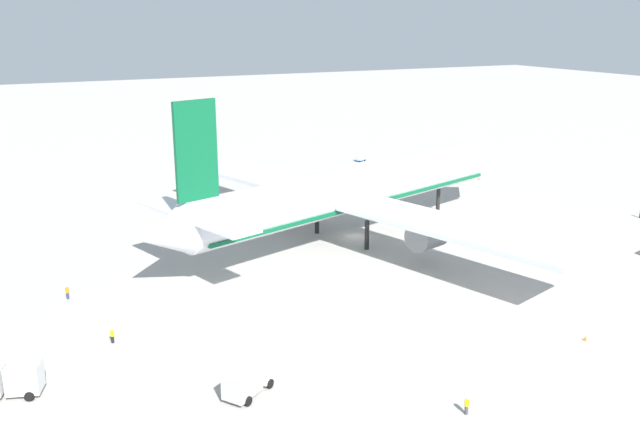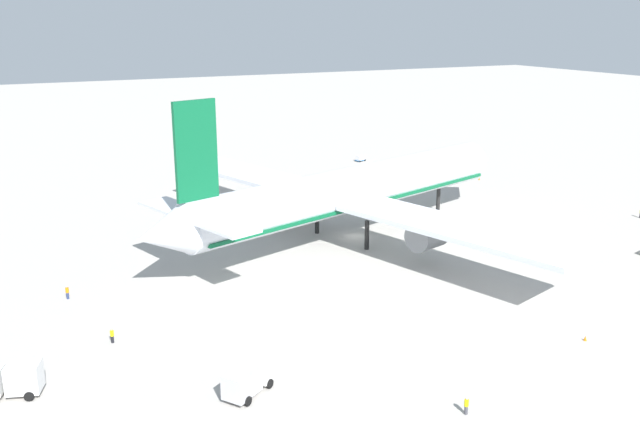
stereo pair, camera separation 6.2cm
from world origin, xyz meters
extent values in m
plane|color=#ADA8A0|center=(0.00, 0.00, 0.00)|extent=(600.00, 600.00, 0.00)
cylinder|color=silver|center=(0.00, 0.00, 7.87)|extent=(60.53, 24.49, 6.88)
cone|color=silver|center=(31.89, 9.76, 7.87)|extent=(7.23, 8.05, 6.74)
cone|color=silver|center=(-32.54, -9.96, 7.87)|extent=(8.49, 8.26, 6.53)
cube|color=#0C5933|center=(-27.34, -8.37, 17.55)|extent=(5.88, 2.23, 12.49)
cube|color=silver|center=(-29.54, -2.90, 9.24)|extent=(7.04, 10.55, 0.36)
cube|color=silver|center=(-26.10, -14.13, 9.24)|extent=(7.04, 10.55, 0.36)
cube|color=silver|center=(-9.10, 19.28, 6.83)|extent=(18.95, 36.41, 0.70)
cylinder|color=slate|center=(-6.59, 14.51, 4.54)|extent=(6.74, 5.43, 3.88)
cube|color=silver|center=(3.25, -21.07, 6.83)|extent=(18.95, 36.41, 0.70)
cylinder|color=slate|center=(2.66, -15.71, 4.44)|extent=(5.93, 5.35, 4.08)
cylinder|color=black|center=(20.48, 6.27, 2.21)|extent=(0.70, 0.70, 4.43)
cylinder|color=black|center=(-4.52, 4.30, 2.21)|extent=(0.70, 0.70, 4.43)
cylinder|color=black|center=(-1.33, -6.10, 2.21)|extent=(0.70, 0.70, 4.43)
cube|color=#0C5933|center=(0.00, 0.00, 5.97)|extent=(58.08, 23.44, 0.50)
cube|color=silver|center=(-50.00, -27.71, 1.78)|extent=(3.57, 3.19, 2.66)
cylinder|color=black|center=(-51.91, -25.80, 0.45)|extent=(0.95, 0.58, 0.90)
cylinder|color=black|center=(-49.81, -29.02, 0.45)|extent=(0.95, 0.58, 0.90)
cylinder|color=black|center=(-49.03, -26.81, 0.45)|extent=(0.95, 0.58, 0.90)
cube|color=white|center=(-29.94, -35.57, 1.40)|extent=(2.61, 2.78, 1.90)
cube|color=#B2B2B7|center=(-32.39, -37.22, 1.59)|extent=(4.07, 3.76, 2.27)
cube|color=black|center=(-29.47, -35.24, 1.88)|extent=(1.12, 1.61, 0.84)
cylinder|color=black|center=(-30.70, -34.73, 0.45)|extent=(0.91, 0.75, 0.90)
cylinder|color=black|center=(-29.45, -36.59, 0.45)|extent=(0.91, 0.75, 0.90)
cylinder|color=black|center=(-33.61, -36.69, 0.45)|extent=(0.91, 0.75, 0.90)
cylinder|color=black|center=(-32.35, -38.55, 0.45)|extent=(0.91, 0.75, 0.90)
cube|color=#26598C|center=(29.84, 50.83, 0.28)|extent=(2.72, 2.09, 0.15)
cylinder|color=#333338|center=(31.26, 51.31, 0.28)|extent=(0.59, 0.27, 0.08)
cube|color=silver|center=(29.84, 50.83, 0.89)|extent=(2.31, 1.84, 1.08)
cylinder|color=black|center=(30.48, 51.78, 0.20)|extent=(0.42, 0.24, 0.40)
cylinder|color=black|center=(30.93, 50.46, 0.20)|extent=(0.42, 0.24, 0.40)
cylinder|color=black|center=(28.76, 51.20, 0.20)|extent=(0.42, 0.24, 0.40)
cylinder|color=black|center=(29.20, 49.88, 0.20)|extent=(0.42, 0.24, 0.40)
cylinder|color=navy|center=(-43.78, -6.03, 0.42)|extent=(0.45, 0.45, 0.84)
cylinder|color=orange|center=(-43.78, -6.03, 1.16)|extent=(0.57, 0.57, 0.63)
sphere|color=beige|center=(-43.78, -6.03, 1.59)|extent=(0.23, 0.23, 0.23)
cylinder|color=black|center=(-40.97, -20.57, 0.40)|extent=(0.45, 0.45, 0.80)
cylinder|color=yellow|center=(-40.97, -20.57, 1.10)|extent=(0.56, 0.56, 0.60)
sphere|color=tan|center=(-40.97, -20.57, 1.51)|extent=(0.22, 0.22, 0.22)
cylinder|color=black|center=(49.41, -12.72, 0.42)|extent=(0.35, 0.35, 0.85)
cylinder|color=#3F3F47|center=(-15.72, -48.28, 0.41)|extent=(0.37, 0.37, 0.82)
cylinder|color=yellow|center=(-15.72, -48.28, 1.12)|extent=(0.46, 0.46, 0.61)
sphere|color=beige|center=(-15.72, -48.28, 1.54)|extent=(0.22, 0.22, 0.22)
cone|color=orange|center=(4.63, -42.57, 0.28)|extent=(0.36, 0.36, 0.55)
cone|color=orange|center=(42.84, 22.44, 0.28)|extent=(0.36, 0.36, 0.55)
cone|color=orange|center=(31.04, 38.71, 0.28)|extent=(0.36, 0.36, 0.55)
camera|label=1|loc=(-50.55, -89.80, 33.46)|focal=38.42mm
camera|label=2|loc=(-50.49, -89.82, 33.46)|focal=38.42mm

